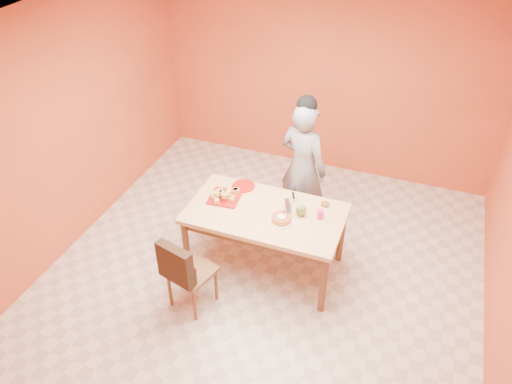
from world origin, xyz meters
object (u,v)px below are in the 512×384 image
at_px(person, 303,168).
at_px(magenta_glass, 320,214).
at_px(dining_table, 265,219).
at_px(dining_chair, 190,271).
at_px(checker_tin, 325,204).
at_px(sponge_cake, 281,218).
at_px(red_dinner_plate, 243,186).
at_px(egg_ornament, 301,210).
at_px(pastry_platter, 225,198).

xyz_separation_m(person, magenta_glass, (0.40, -0.76, -0.00)).
bearing_deg(dining_table, person, 80.44).
xyz_separation_m(dining_table, person, (0.14, 0.85, 0.14)).
relative_size(dining_chair, checker_tin, 10.10).
xyz_separation_m(dining_table, sponge_cake, (0.20, -0.09, 0.13)).
distance_m(red_dinner_plate, checker_tin, 0.92).
height_order(dining_chair, magenta_glass, dining_chair).
distance_m(person, egg_ornament, 0.81).
bearing_deg(dining_table, sponge_cake, -23.94).
height_order(red_dinner_plate, checker_tin, checker_tin).
bearing_deg(magenta_glass, dining_chair, -140.27).
height_order(dining_table, egg_ornament, egg_ornament).
relative_size(dining_chair, egg_ornament, 6.31).
xyz_separation_m(person, sponge_cake, (0.06, -0.94, -0.01)).
xyz_separation_m(dining_table, magenta_glass, (0.55, 0.10, 0.14)).
bearing_deg(red_dinner_plate, checker_tin, -0.80).
xyz_separation_m(sponge_cake, egg_ornament, (0.15, 0.16, 0.04)).
xyz_separation_m(pastry_platter, sponge_cake, (0.68, -0.15, 0.03)).
bearing_deg(sponge_cake, egg_ornament, 45.61).
bearing_deg(egg_ornament, dining_chair, -142.64).
distance_m(person, magenta_glass, 0.86).
bearing_deg(checker_tin, red_dinner_plate, 179.20).
height_order(dining_chair, checker_tin, dining_chair).
bearing_deg(dining_chair, sponge_cake, 59.41).
bearing_deg(checker_tin, dining_chair, -133.64).
xyz_separation_m(pastry_platter, magenta_glass, (1.03, 0.03, 0.04)).
relative_size(dining_table, red_dinner_plate, 6.42).
bearing_deg(red_dinner_plate, egg_ornament, -20.01).
bearing_deg(sponge_cake, red_dinner_plate, 143.78).
distance_m(red_dinner_plate, sponge_cake, 0.71).
distance_m(dining_table, pastry_platter, 0.50).
distance_m(dining_chair, magenta_glass, 1.40).
distance_m(pastry_platter, red_dinner_plate, 0.29).
height_order(dining_table, sponge_cake, sponge_cake).
relative_size(egg_ornament, magenta_glass, 1.44).
bearing_deg(dining_chair, person, 83.57).
height_order(dining_chair, red_dinner_plate, dining_chair).
distance_m(red_dinner_plate, magenta_glass, 0.95).
relative_size(dining_table, sponge_cake, 7.99).
distance_m(dining_chair, pastry_platter, 0.89).
height_order(sponge_cake, checker_tin, sponge_cake).
height_order(dining_chair, egg_ornament, egg_ornament).
distance_m(pastry_platter, sponge_cake, 0.70).
height_order(red_dinner_plate, sponge_cake, sponge_cake).
height_order(pastry_platter, checker_tin, checker_tin).
relative_size(sponge_cake, magenta_glass, 2.07).
height_order(dining_table, dining_chair, dining_chair).
distance_m(dining_table, sponge_cake, 0.25).
xyz_separation_m(pastry_platter, red_dinner_plate, (0.10, 0.27, -0.00)).
height_order(person, red_dinner_plate, person).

